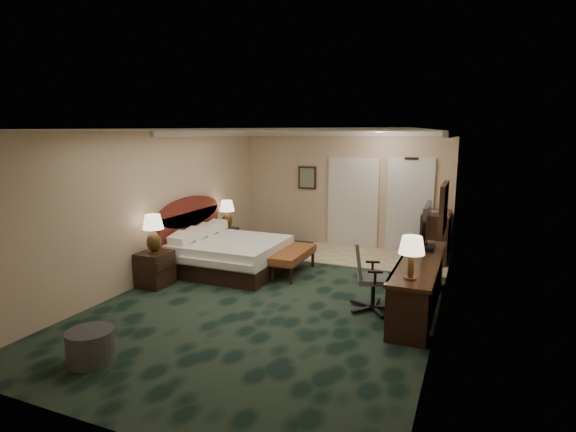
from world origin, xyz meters
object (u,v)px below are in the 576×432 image
at_px(nightstand_far, 226,240).
at_px(desk, 419,284).
at_px(tv, 426,227).
at_px(desk_chair, 374,276).
at_px(nightstand_near, 155,269).
at_px(bed, 231,256).
at_px(lamp_far, 227,214).
at_px(ottoman, 91,346).
at_px(minibar, 435,237).
at_px(lamp_near, 154,234).
at_px(bed_bench, 294,262).

distance_m(nightstand_far, desk, 4.79).
bearing_deg(tv, desk_chair, -122.09).
xyz_separation_m(nightstand_near, nightstand_far, (-0.03, 2.47, -0.03)).
relative_size(nightstand_near, nightstand_far, 1.12).
bearing_deg(bed, nightstand_near, -121.92).
bearing_deg(desk_chair, nightstand_near, 169.31).
xyz_separation_m(lamp_far, desk_chair, (3.78, -2.12, -0.33)).
bearing_deg(lamp_far, desk_chair, -29.31).
height_order(nightstand_near, ottoman, nightstand_near).
distance_m(lamp_far, minibar, 4.55).
relative_size(nightstand_near, lamp_far, 0.96).
bearing_deg(lamp_near, bed, 59.42).
relative_size(nightstand_far, tv, 0.58).
relative_size(desk, tv, 2.86).
relative_size(bed, minibar, 1.87).
xyz_separation_m(bed, bed_bench, (1.20, 0.29, -0.08)).
xyz_separation_m(desk, desk_chair, (-0.63, -0.31, 0.15)).
bearing_deg(tv, desk, -90.97).
bearing_deg(tv, nightstand_far, 165.74).
bearing_deg(desk, lamp_far, 157.64).
distance_m(lamp_near, lamp_far, 2.53).
bearing_deg(minibar, nightstand_far, -165.81).
relative_size(bed, tv, 2.04).
relative_size(lamp_far, desk, 0.23).
bearing_deg(lamp_near, ottoman, -67.23).
height_order(bed, desk, desk).
height_order(nightstand_far, ottoman, nightstand_far).
xyz_separation_m(ottoman, minibar, (3.35, 6.07, 0.32)).
distance_m(bed, desk_chair, 3.13).
height_order(nightstand_far, desk, desk).
relative_size(lamp_near, bed_bench, 0.50).
distance_m(bed, bed_bench, 1.23).
height_order(desk, tv, tv).
distance_m(nightstand_far, minibar, 4.58).
xyz_separation_m(bed, nightstand_near, (-0.80, -1.29, -0.00)).
relative_size(bed, ottoman, 3.56).
height_order(lamp_far, bed_bench, lamp_far).
height_order(nightstand_near, lamp_near, lamp_near).
xyz_separation_m(nightstand_far, lamp_near, (0.05, -2.49, 0.68)).
height_order(lamp_near, bed_bench, lamp_near).
height_order(nightstand_near, bed_bench, nightstand_near).
height_order(nightstand_far, bed_bench, nightstand_far).
relative_size(lamp_far, bed_bench, 0.47).
bearing_deg(desk, ottoman, -136.77).
bearing_deg(desk_chair, desk, 9.70).
bearing_deg(bed, desk_chair, -16.97).
distance_m(lamp_near, desk, 4.48).
relative_size(tv, desk_chair, 0.88).
distance_m(lamp_near, desk_chair, 3.81).
relative_size(bed, lamp_near, 2.87).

